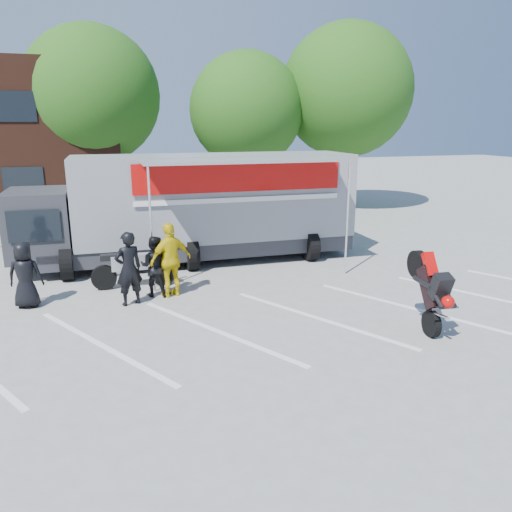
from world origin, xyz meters
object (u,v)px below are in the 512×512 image
spectator_leather_a (25,275)px  spectator_leather_c (155,266)px  stunt_bike_rider (415,325)px  tree_left (92,95)px  spectator_leather_b (129,269)px  tree_right (346,91)px  transporter_truck (202,260)px  parked_motorcycle (135,287)px  tree_mid (246,110)px  spectator_hivis (171,260)px

spectator_leather_a → spectator_leather_c: (3.08, -0.09, -0.02)m
stunt_bike_rider → tree_left: bearing=117.0°
spectator_leather_b → tree_right: bearing=-153.5°
spectator_leather_a → transporter_truck: bearing=-139.8°
spectator_leather_c → spectator_leather_a: bearing=21.1°
tree_right → transporter_truck: tree_right is taller
tree_left → spectator_leather_a: (-1.87, -12.17, -4.75)m
parked_motorcycle → spectator_leather_b: spectator_leather_b is taller
tree_mid → tree_right: (5.00, -0.50, 0.93)m
tree_left → spectator_hivis: 13.35m
transporter_truck → spectator_leather_b: (-2.51, -3.55, 0.92)m
transporter_truck → spectator_leather_c: 3.66m
tree_right → tree_left: bearing=172.9°
stunt_bike_rider → spectator_hivis: size_ratio=0.98×
tree_right → parked_motorcycle: (-11.28, -9.90, -5.88)m
transporter_truck → spectator_leather_b: spectator_leather_b is taller
tree_mid → parked_motorcycle: tree_mid is taller
tree_left → transporter_truck: size_ratio=0.81×
spectator_hivis → spectator_leather_c: bearing=-42.1°
stunt_bike_rider → spectator_leather_b: spectator_leather_b is taller
tree_right → spectator_leather_b: 16.81m
tree_mid → transporter_truck: bearing=-115.7°
transporter_truck → tree_left: bearing=109.2°
transporter_truck → stunt_bike_rider: (3.46, -6.80, 0.00)m
parked_motorcycle → stunt_bike_rider: stunt_bike_rider is taller
tree_mid → spectator_leather_b: 14.00m
tree_left → stunt_bike_rider: bearing=-67.9°
parked_motorcycle → transporter_truck: bearing=-44.6°
tree_left → transporter_truck: (3.04, -9.20, -5.57)m
parked_motorcycle → spectator_leather_a: 2.83m
tree_mid → parked_motorcycle: (-6.28, -10.40, -4.94)m
stunt_bike_rider → spectator_leather_a: bearing=160.3°
parked_motorcycle → stunt_bike_rider: bearing=-126.6°
transporter_truck → spectator_leather_c: transporter_truck is taller
spectator_leather_a → spectator_hivis: size_ratio=0.84×
spectator_leather_b → spectator_hivis: size_ratio=0.96×
tree_left → parked_motorcycle: bearing=-86.4°
parked_motorcycle → spectator_leather_b: 1.64m
tree_left → tree_mid: 7.10m
tree_left → spectator_hivis: (1.61, -12.42, -4.60)m
spectator_leather_c → transporter_truck: bearing=-98.1°
transporter_truck → spectator_hivis: spectator_hivis is taller
tree_left → spectator_leather_a: 13.20m
tree_left → tree_right: tree_right is taller
tree_mid → spectator_leather_c: size_ratio=4.84×
tree_right → spectator_hivis: 15.86m
spectator_leather_b → spectator_leather_c: (0.68, 0.48, -0.13)m
stunt_bike_rider → spectator_hivis: spectator_hivis is taller
tree_right → transporter_truck: (-8.96, -7.70, -5.88)m
parked_motorcycle → spectator_leather_c: bearing=-148.8°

